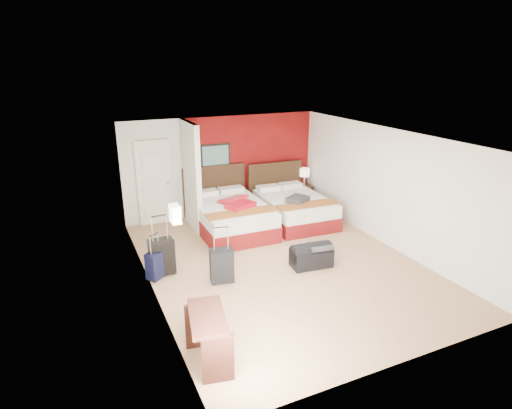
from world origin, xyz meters
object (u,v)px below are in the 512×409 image
nightstand (304,196)px  suitcase_black (162,258)px  desk (208,339)px  red_suitcase_open (237,202)px  duffel_bag (311,257)px  suitcase_navy (156,266)px  suitcase_charcoal (222,267)px  table_lamp (305,177)px  bed_right (295,210)px  bed_left (231,217)px

nightstand → suitcase_black: size_ratio=0.85×
nightstand → desk: desk is taller
red_suitcase_open → duffel_bag: (0.65, -2.22, -0.52)m
suitcase_navy → suitcase_black: bearing=-0.5°
suitcase_black → suitcase_charcoal: 1.17m
red_suitcase_open → suitcase_charcoal: size_ratio=1.43×
desk → suitcase_black: bearing=101.4°
suitcase_charcoal → desk: desk is taller
suitcase_navy → duffel_bag: suitcase_navy is taller
table_lamp → duffel_bag: table_lamp is taller
red_suitcase_open → nightstand: red_suitcase_open is taller
bed_right → table_lamp: table_lamp is taller
nightstand → duffel_bag: (-1.72, -3.21, -0.09)m
suitcase_black → desk: (0.01, -2.69, 0.03)m
bed_left → nightstand: 2.62m
bed_right → duffel_bag: size_ratio=2.67×
bed_right → suitcase_navy: 4.01m
suitcase_navy → table_lamp: bearing=-9.7°
bed_left → bed_right: 1.64m
suitcase_black → desk: 2.70m
duffel_bag → red_suitcase_open: bearing=112.8°
bed_left → nightstand: size_ratio=3.89×
red_suitcase_open → nightstand: 2.60m
nightstand → table_lamp: size_ratio=1.18×
table_lamp → suitcase_charcoal: size_ratio=0.79×
table_lamp → duffel_bag: bearing=-118.2°
suitcase_navy → suitcase_charcoal: bearing=-69.1°
red_suitcase_open → duffel_bag: bearing=-95.4°
bed_right → table_lamp: size_ratio=4.31×
red_suitcase_open → suitcase_charcoal: red_suitcase_open is taller
bed_left → red_suitcase_open: 0.41m
desk → table_lamp: bearing=60.1°
table_lamp → suitcase_black: size_ratio=0.71×
nightstand → suitcase_black: 5.00m
bed_right → bed_left: bearing=179.8°
suitcase_black → table_lamp: bearing=25.2°
red_suitcase_open → bed_right: bearing=-20.8°
table_lamp → bed_left: bearing=-160.3°
bed_left → nightstand: (2.47, 0.88, -0.05)m
bed_left → table_lamp: bearing=20.7°
nightstand → table_lamp: table_lamp is taller
bed_right → suitcase_black: (-3.59, -1.39, 0.03)m
table_lamp → suitcase_navy: size_ratio=0.97×
nightstand → bed_right: bearing=-129.2°
suitcase_black → duffel_bag: (2.70, -0.86, -0.14)m
duffel_bag → desk: bearing=-139.2°
bed_right → suitcase_black: suitcase_black is taller
suitcase_black → bed_right: bearing=18.4°
red_suitcase_open → suitcase_black: bearing=-167.9°
bed_right → red_suitcase_open: 1.59m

